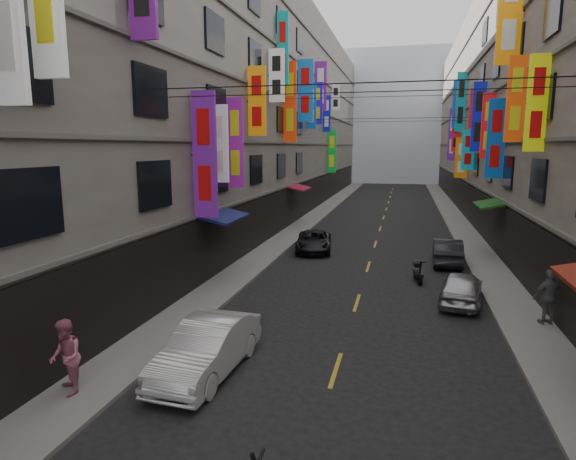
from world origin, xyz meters
The scene contains 16 objects.
sidewalk_left centered at (-6.00, 42.00, 0.06)m, with size 2.00×90.00×0.12m, color slate.
sidewalk_right centered at (6.00, 42.00, 0.06)m, with size 2.00×90.00×0.12m, color slate.
building_row_left centered at (-11.99, 42.00, 9.49)m, with size 10.14×90.00×19.00m.
building_row_right centered at (11.99, 42.00, 9.49)m, with size 10.14×90.00×19.00m.
haze_block centered at (0.00, 92.00, 11.00)m, with size 18.00×8.00×22.00m, color silver.
shop_signage centered at (-0.13, 34.85, 9.18)m, with size 14.00×55.00×11.97m.
street_awnings centered at (-1.26, 26.00, 3.00)m, with size 13.99×35.20×0.41m.
overhead_cables centered at (0.00, 30.00, 8.80)m, with size 14.00×38.04×1.24m.
lane_markings centered at (0.00, 39.00, 0.00)m, with size 0.12×80.20×0.01m.
scooter_far_right centered at (2.41, 27.80, 0.44)m, with size 0.56×1.80×1.14m.
car_left_mid centered at (-3.40, 16.98, 0.73)m, with size 1.54×4.41×1.45m, color white.
car_left_far centered at (-3.44, 33.03, 0.60)m, with size 1.99×4.32×1.20m, color black.
car_right_mid centered at (4.00, 24.92, 0.65)m, with size 1.53×3.79×1.29m, color #B1B0B5.
car_right_far centered at (4.00, 31.59, 0.68)m, with size 1.43×4.11×1.35m, color #26252C.
pedestrian_lfar centered at (-6.23, 14.95, 1.06)m, with size 0.92×0.63×1.88m, color #CB6B85.
pedestrian_rfar centered at (6.60, 22.90, 1.08)m, with size 1.13×0.64×1.92m, color slate.
Camera 1 is at (1.65, 5.51, 6.14)m, focal length 30.00 mm.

